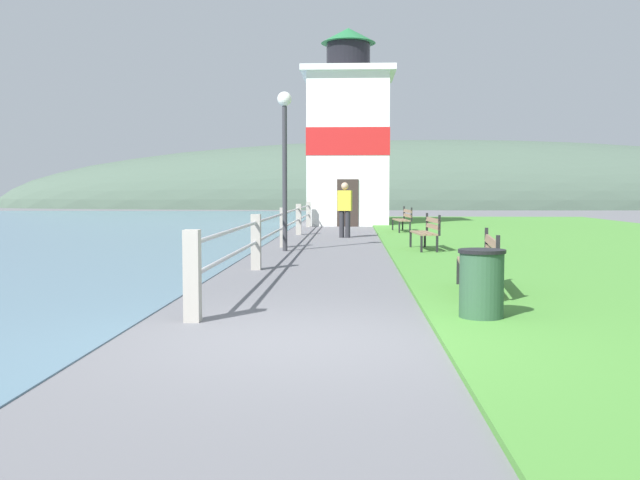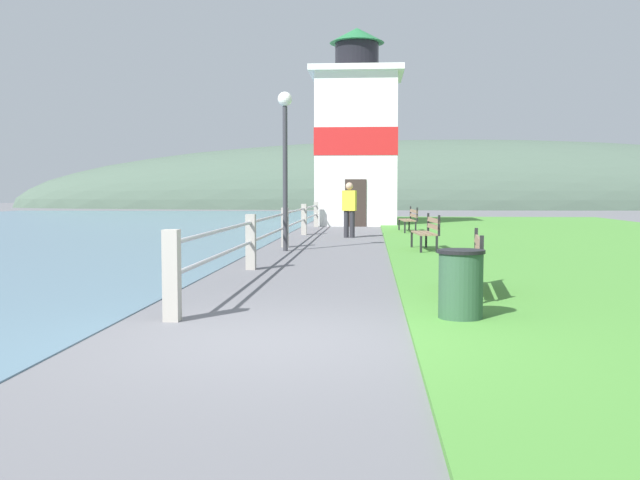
% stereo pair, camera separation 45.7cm
% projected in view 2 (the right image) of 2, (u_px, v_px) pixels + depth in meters
% --- Properties ---
extents(ground_plane, '(160.00, 160.00, 0.00)m').
position_uv_depth(ground_plane, '(272.00, 341.00, 7.15)').
color(ground_plane, slate).
extents(grass_verge, '(12.00, 40.14, 0.06)m').
position_uv_depth(grass_verge, '(600.00, 244.00, 19.94)').
color(grass_verge, '#4C8E38').
rests_on(grass_verge, ground_plane).
extents(seawall_railing, '(0.18, 21.93, 1.06)m').
position_uv_depth(seawall_railing, '(285.00, 224.00, 19.02)').
color(seawall_railing, '#A8A399').
rests_on(seawall_railing, ground_plane).
extents(park_bench_near, '(0.67, 1.95, 0.94)m').
position_uv_depth(park_bench_near, '(468.00, 260.00, 10.00)').
color(park_bench_near, '#846B51').
rests_on(park_bench_near, ground_plane).
extents(park_bench_midway, '(0.60, 1.66, 0.94)m').
position_uv_depth(park_bench_midway, '(427.00, 230.00, 17.46)').
color(park_bench_midway, '#846B51').
rests_on(park_bench_midway, ground_plane).
extents(park_bench_far, '(0.60, 1.90, 0.94)m').
position_uv_depth(park_bench_far, '(410.00, 218.00, 25.33)').
color(park_bench_far, '#846B51').
rests_on(park_bench_far, ground_plane).
extents(lighthouse, '(4.03, 4.03, 8.67)m').
position_uv_depth(lighthouse, '(357.00, 139.00, 31.61)').
color(lighthouse, white).
rests_on(lighthouse, ground_plane).
extents(person_strolling, '(0.47, 0.32, 1.78)m').
position_uv_depth(person_strolling, '(349.00, 208.00, 22.91)').
color(person_strolling, '#28282D').
rests_on(person_strolling, ground_plane).
extents(trash_bin, '(0.54, 0.54, 0.84)m').
position_uv_depth(trash_bin, '(461.00, 286.00, 8.08)').
color(trash_bin, '#2D5138').
rests_on(trash_bin, ground_plane).
extents(lamp_post, '(0.36, 0.36, 3.96)m').
position_uv_depth(lamp_post, '(285.00, 141.00, 17.71)').
color(lamp_post, '#333338').
rests_on(lamp_post, ground_plane).
extents(distant_hillside, '(80.00, 16.00, 12.00)m').
position_uv_depth(distant_hillside, '(450.00, 208.00, 63.07)').
color(distant_hillside, '#475B4C').
rests_on(distant_hillside, ground_plane).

